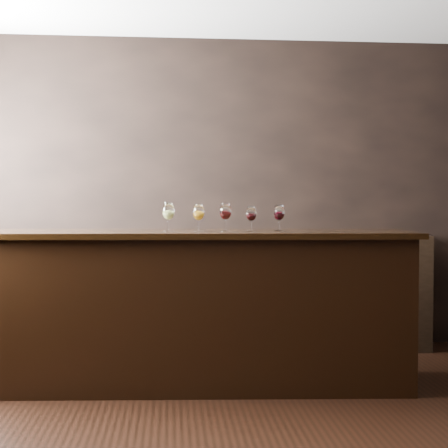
{
  "coord_description": "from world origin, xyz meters",
  "views": [
    {
      "loc": [
        -0.36,
        -3.41,
        1.32
      ],
      "look_at": [
        0.02,
        1.05,
        1.17
      ],
      "focal_mm": 50.0,
      "sensor_mm": 36.0,
      "label": 1
    }
  ],
  "objects": [
    {
      "name": "ground",
      "position": [
        0.0,
        0.0,
        0.0
      ],
      "size": [
        5.0,
        5.0,
        0.0
      ],
      "primitive_type": "plane",
      "color": "black",
      "rests_on": "ground"
    },
    {
      "name": "room_shell",
      "position": [
        -0.23,
        0.11,
        1.81
      ],
      "size": [
        5.02,
        4.52,
        2.81
      ],
      "color": "black",
      "rests_on": "ground"
    },
    {
      "name": "bar_counter",
      "position": [
        -0.22,
        1.05,
        0.54
      ],
      "size": [
        3.11,
        0.87,
        1.07
      ],
      "primitive_type": "cube",
      "rotation": [
        0.0,
        0.0,
        -0.07
      ],
      "color": "black",
      "rests_on": "ground"
    },
    {
      "name": "bar_top",
      "position": [
        -0.22,
        1.05,
        1.1
      ],
      "size": [
        3.22,
        0.95,
        0.04
      ],
      "primitive_type": "cube",
      "rotation": [
        0.0,
        0.0,
        -0.07
      ],
      "color": "black",
      "rests_on": "bar_counter"
    },
    {
      "name": "back_bar_shelf",
      "position": [
        0.49,
        2.03,
        0.51
      ],
      "size": [
        2.85,
        0.4,
        1.03
      ],
      "primitive_type": "cube",
      "color": "black",
      "rests_on": "ground"
    },
    {
      "name": "glass_white",
      "position": [
        -0.38,
        1.03,
        1.25
      ],
      "size": [
        0.09,
        0.09,
        0.2
      ],
      "color": "white",
      "rests_on": "bar_top"
    },
    {
      "name": "glass_amber",
      "position": [
        -0.17,
        1.03,
        1.25
      ],
      "size": [
        0.08,
        0.08,
        0.2
      ],
      "color": "white",
      "rests_on": "bar_top"
    },
    {
      "name": "glass_red_a",
      "position": [
        0.03,
        1.06,
        1.25
      ],
      "size": [
        0.09,
        0.09,
        0.2
      ],
      "color": "white",
      "rests_on": "bar_top"
    },
    {
      "name": "glass_red_b",
      "position": [
        0.21,
        1.01,
        1.24
      ],
      "size": [
        0.08,
        0.08,
        0.18
      ],
      "color": "white",
      "rests_on": "bar_top"
    },
    {
      "name": "glass_red_c",
      "position": [
        0.41,
        1.03,
        1.24
      ],
      "size": [
        0.08,
        0.08,
        0.19
      ],
      "color": "white",
      "rests_on": "bar_top"
    }
  ]
}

